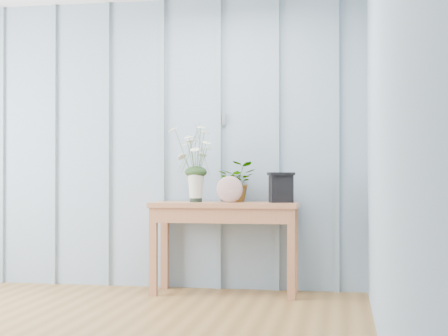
% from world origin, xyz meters
% --- Properties ---
extents(room_shell, '(4.00, 4.50, 2.50)m').
position_xyz_m(room_shell, '(0.00, 0.92, 1.99)').
color(room_shell, '#899EB2').
rests_on(room_shell, ground).
extents(sideboard, '(1.20, 0.45, 0.75)m').
position_xyz_m(sideboard, '(0.85, 1.99, 0.64)').
color(sideboard, '#A0603E').
rests_on(sideboard, ground).
extents(daisy_vase, '(0.45, 0.34, 0.64)m').
position_xyz_m(daisy_vase, '(0.60, 1.99, 1.15)').
color(daisy_vase, black).
rests_on(daisy_vase, sideboard).
extents(spider_plant, '(0.32, 0.28, 0.34)m').
position_xyz_m(spider_plant, '(0.93, 2.13, 0.92)').
color(spider_plant, '#193215').
rests_on(spider_plant, sideboard).
extents(felt_disc_vessel, '(0.22, 0.06, 0.22)m').
position_xyz_m(felt_disc_vessel, '(0.89, 1.93, 0.86)').
color(felt_disc_vessel, brown).
rests_on(felt_disc_vessel, sideboard).
extents(carved_box, '(0.24, 0.21, 0.24)m').
position_xyz_m(carved_box, '(1.30, 2.00, 0.88)').
color(carved_box, black).
rests_on(carved_box, sideboard).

